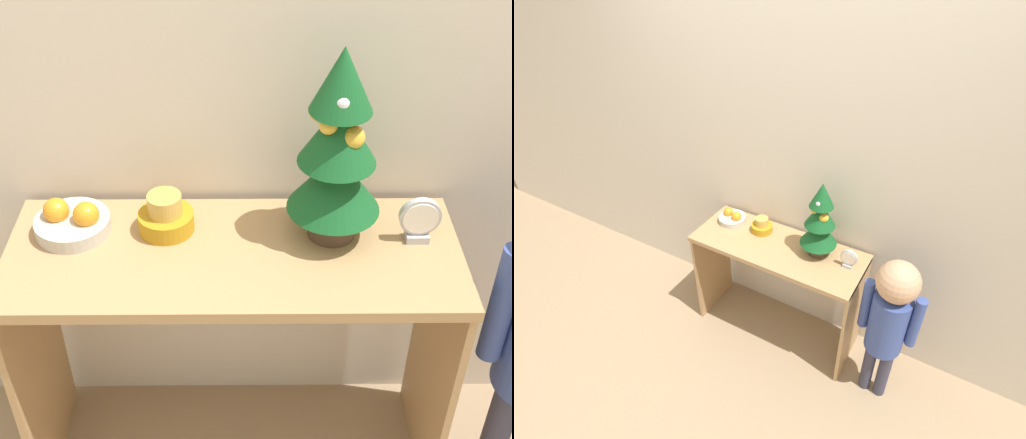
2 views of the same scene
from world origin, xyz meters
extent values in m
plane|color=#997F60|center=(0.00, 0.00, 0.00)|extent=(12.00, 12.00, 0.00)
cube|color=beige|center=(0.00, 0.47, 1.25)|extent=(7.00, 0.05, 2.50)
cube|color=tan|center=(0.00, 0.21, 0.76)|extent=(1.10, 0.43, 0.03)
cube|color=tan|center=(-0.54, 0.21, 0.39)|extent=(0.02, 0.39, 0.78)
cube|color=tan|center=(0.54, 0.21, 0.39)|extent=(0.02, 0.39, 0.78)
cylinder|color=#4C3828|center=(0.24, 0.28, 0.80)|extent=(0.12, 0.12, 0.05)
cylinder|color=brown|center=(0.24, 0.28, 0.85)|extent=(0.02, 0.02, 0.04)
cone|color=#145123|center=(0.24, 0.28, 0.94)|extent=(0.22, 0.22, 0.15)
cone|color=#145123|center=(0.24, 0.28, 1.07)|extent=(0.18, 0.18, 0.15)
cone|color=#145123|center=(0.24, 0.28, 1.20)|extent=(0.14, 0.14, 0.15)
sphere|color=silver|center=(0.24, 0.25, 1.16)|extent=(0.04, 0.04, 0.04)
sphere|color=silver|center=(0.22, 0.34, 1.00)|extent=(0.05, 0.05, 0.05)
sphere|color=red|center=(0.28, 0.28, 1.13)|extent=(0.04, 0.04, 0.04)
sphere|color=gold|center=(0.20, 0.31, 1.11)|extent=(0.05, 0.05, 0.05)
sphere|color=gold|center=(0.27, 0.26, 1.07)|extent=(0.06, 0.06, 0.06)
sphere|color=gold|center=(0.21, 0.25, 1.10)|extent=(0.04, 0.04, 0.04)
cylinder|color=#B7B2A8|center=(-0.40, 0.29, 0.80)|extent=(0.19, 0.19, 0.04)
sphere|color=orange|center=(-0.36, 0.29, 0.83)|extent=(0.06, 0.06, 0.06)
sphere|color=orange|center=(-0.44, 0.31, 0.83)|extent=(0.06, 0.06, 0.06)
cylinder|color=#B78419|center=(-0.17, 0.30, 0.80)|extent=(0.14, 0.14, 0.05)
cylinder|color=gold|center=(-0.17, 0.30, 0.85)|extent=(0.08, 0.08, 0.05)
cube|color=#B2B2B7|center=(0.45, 0.26, 0.79)|extent=(0.06, 0.04, 0.02)
cylinder|color=#B2B2B7|center=(0.45, 0.26, 0.85)|extent=(0.10, 0.02, 0.10)
cylinder|color=white|center=(0.45, 0.25, 0.85)|extent=(0.09, 0.00, 0.09)
cylinder|color=#38384C|center=(0.72, 0.09, 0.22)|extent=(0.07, 0.07, 0.44)
cylinder|color=#38384C|center=(0.81, 0.09, 0.22)|extent=(0.07, 0.07, 0.44)
cylinder|color=#384C93|center=(0.76, 0.09, 0.63)|extent=(0.21, 0.21, 0.39)
sphere|color=tan|center=(0.76, 0.09, 0.94)|extent=(0.23, 0.23, 0.23)
cylinder|color=#384C93|center=(0.63, 0.09, 0.71)|extent=(0.06, 0.06, 0.34)
cylinder|color=#384C93|center=(0.90, 0.09, 0.71)|extent=(0.06, 0.06, 0.34)
camera|label=1|loc=(0.05, -1.10, 1.88)|focal=50.00mm
camera|label=2|loc=(0.92, -1.49, 2.38)|focal=28.00mm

